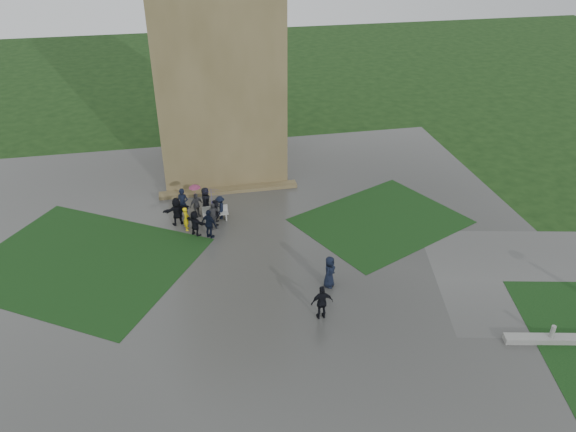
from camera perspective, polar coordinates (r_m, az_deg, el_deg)
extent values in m
plane|color=black|center=(28.12, -3.70, -7.39)|extent=(120.00, 120.00, 0.00)
cube|color=#393936|center=(29.71, -4.25, -5.07)|extent=(34.00, 34.00, 0.02)
cube|color=black|center=(31.80, -20.15, -4.44)|extent=(14.10, 13.46, 0.01)
cube|color=black|center=(33.95, 9.42, -0.49)|extent=(11.12, 10.15, 0.01)
cube|color=brown|center=(38.12, -7.50, 17.65)|extent=(8.00, 8.00, 18.00)
cube|color=brown|center=(36.99, -6.02, 2.67)|extent=(9.00, 0.80, 0.22)
cylinder|color=gray|center=(27.38, 25.22, -10.80)|extent=(0.20, 0.20, 0.90)
cube|color=#B4B4AF|center=(33.62, -7.37, 0.22)|extent=(1.53, 0.51, 0.06)
cube|color=#B4B4AF|center=(33.70, -8.36, -0.24)|extent=(0.10, 0.41, 0.42)
cube|color=#B4B4AF|center=(33.79, -6.33, 0.00)|extent=(0.10, 0.41, 0.42)
cube|color=#B4B4AF|center=(33.70, -7.44, 0.74)|extent=(1.51, 0.11, 0.40)
imported|color=black|center=(33.15, -7.37, 0.42)|extent=(0.62, 1.47, 1.55)
imported|color=black|center=(33.68, -6.90, 0.87)|extent=(0.66, 1.02, 1.46)
imported|color=black|center=(34.29, -8.36, 1.56)|extent=(0.70, 0.92, 1.71)
imported|color=#3F3F44|center=(34.01, -9.30, 1.09)|extent=(1.05, 0.94, 1.56)
imported|color=black|center=(34.01, -10.64, 1.27)|extent=(0.81, 0.67, 1.89)
imported|color=black|center=(33.40, -11.22, 0.47)|extent=(1.69, 0.96, 1.73)
imported|color=yellow|center=(32.82, -10.30, -0.27)|extent=(0.40, 0.56, 1.45)
imported|color=black|center=(32.21, -9.42, -0.72)|extent=(1.38, 1.37, 1.55)
imported|color=black|center=(31.78, -8.00, -0.82)|extent=(1.15, 1.15, 1.77)
imported|color=#3F3F44|center=(32.68, -7.63, 0.02)|extent=(1.09, 0.83, 1.64)
imported|color=#CB538F|center=(33.51, -9.45, 2.69)|extent=(0.68, 0.68, 0.59)
imported|color=#413490|center=(32.07, -7.78, 1.96)|extent=(1.05, 1.05, 0.97)
imported|color=black|center=(27.81, 4.23, -5.67)|extent=(0.93, 1.00, 1.69)
imported|color=black|center=(25.85, 3.48, -8.75)|extent=(1.06, 0.63, 1.76)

